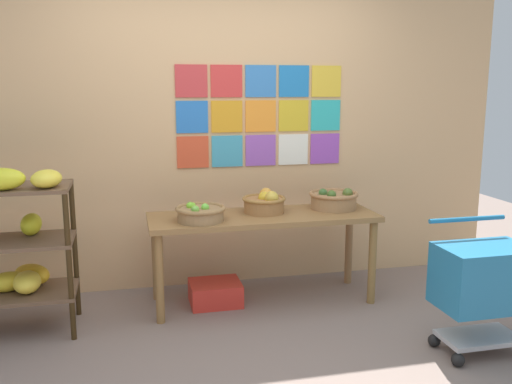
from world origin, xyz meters
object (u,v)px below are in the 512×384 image
Objects in this scene: fruit_basket_right at (200,213)px; produce_crate_under_table at (215,293)px; shopping_cart at (484,281)px; display_table at (263,226)px; fruit_basket_left at (334,199)px; fruit_basket_back_right at (265,203)px.

produce_crate_under_table is (0.12, 0.12, -0.66)m from fruit_basket_right.
fruit_basket_right is at bearing 136.29° from shopping_cart.
display_table is 0.62m from fruit_basket_left.
fruit_basket_right is at bearing -170.90° from fruit_basket_left.
fruit_basket_back_right is at bearing 66.75° from display_table.
display_table is 0.63m from produce_crate_under_table.
fruit_basket_right is at bearing -133.65° from produce_crate_under_table.
fruit_basket_left is 1.01× the size of produce_crate_under_table.
fruit_basket_back_right is at bearing -178.75° from fruit_basket_left.
fruit_basket_right reaches higher than produce_crate_under_table.
fruit_basket_left is at bearing 9.10° from fruit_basket_right.
fruit_basket_back_right is 1.63m from shopping_cart.
display_table reaches higher than produce_crate_under_table.
fruit_basket_left is (1.08, 0.17, 0.01)m from fruit_basket_right.
fruit_basket_left is at bearing 2.87° from produce_crate_under_table.
display_table is 1.58m from shopping_cart.
display_table is 4.75× the size of fruit_basket_right.
display_table is 2.09× the size of shopping_cart.
fruit_basket_back_right is 0.87× the size of produce_crate_under_table.
fruit_basket_back_right reaches higher than shopping_cart.
fruit_basket_back_right is at bearing 17.33° from fruit_basket_right.
fruit_basket_left is (0.56, 0.01, -0.00)m from fruit_basket_back_right.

